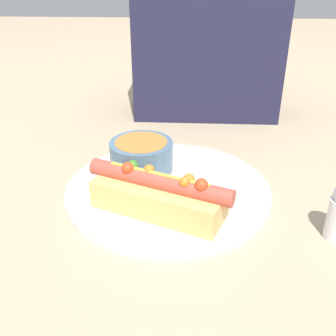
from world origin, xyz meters
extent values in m
plane|color=tan|center=(0.00, 0.00, 0.00)|extent=(4.00, 4.00, 0.00)
cylinder|color=white|center=(0.00, 0.00, 0.01)|extent=(0.30, 0.30, 0.01)
cube|color=#DBAD60|center=(-0.01, -0.06, 0.03)|extent=(0.19, 0.12, 0.04)
cylinder|color=#B24738|center=(-0.01, -0.06, 0.06)|extent=(0.19, 0.10, 0.02)
sphere|color=orange|center=(0.02, -0.08, 0.07)|extent=(0.01, 0.01, 0.01)
sphere|color=#C63F1E|center=(-0.05, -0.05, 0.07)|extent=(0.02, 0.02, 0.02)
sphere|color=#387A28|center=(-0.04, -0.04, 0.07)|extent=(0.02, 0.02, 0.02)
sphere|color=#C63F1E|center=(0.05, -0.09, 0.07)|extent=(0.02, 0.02, 0.02)
sphere|color=orange|center=(0.03, -0.08, 0.07)|extent=(0.01, 0.01, 0.01)
sphere|color=orange|center=(-0.02, -0.05, 0.07)|extent=(0.01, 0.01, 0.01)
cylinder|color=gold|center=(-0.01, -0.06, 0.07)|extent=(0.13, 0.06, 0.01)
cylinder|color=slate|center=(-0.04, 0.05, 0.04)|extent=(0.10, 0.10, 0.05)
cylinder|color=#C67533|center=(-0.04, 0.05, 0.06)|extent=(0.08, 0.08, 0.01)
cube|color=#B7B7BC|center=(-0.05, -0.01, 0.01)|extent=(0.08, 0.08, 0.00)
ellipsoid|color=#B7B7BC|center=(-0.10, 0.04, 0.02)|extent=(0.05, 0.05, 0.01)
cube|color=#1E1E38|center=(0.06, 0.35, 0.16)|extent=(0.30, 0.14, 0.32)
camera|label=1|loc=(0.03, -0.50, 0.31)|focal=42.00mm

